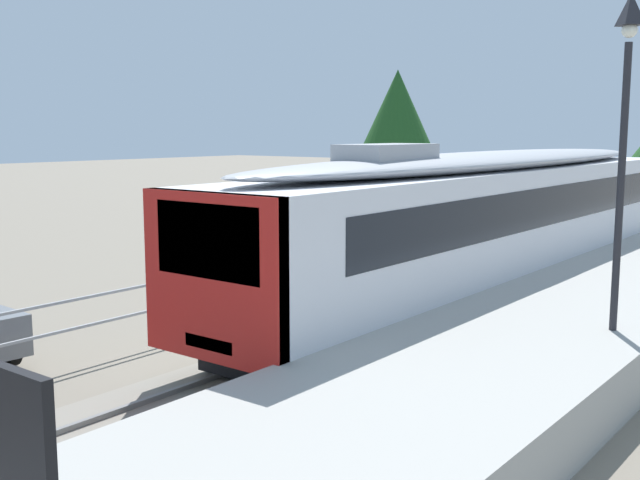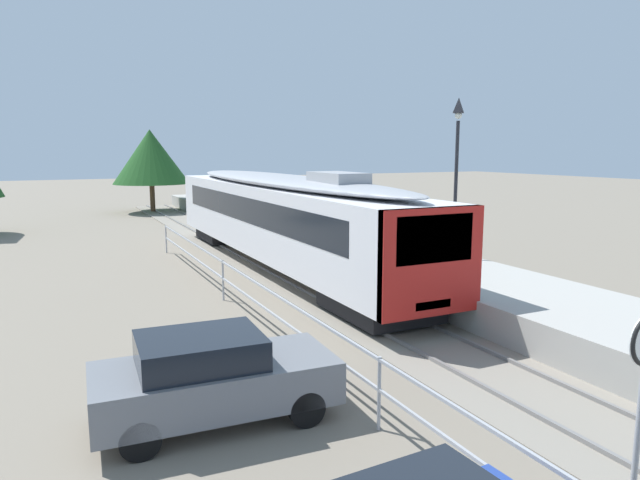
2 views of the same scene
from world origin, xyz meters
name	(u,v)px [view 2 (image 2 of 2)]	position (x,y,z in m)	size (l,w,h in m)	color
ground_plane	(224,292)	(-3.00, 22.00, 0.00)	(160.00, 160.00, 0.00)	slate
track_rails	(308,282)	(0.00, 22.00, 0.03)	(3.20, 60.00, 0.14)	gray
commuter_train	(280,214)	(0.00, 24.55, 2.15)	(2.82, 19.37, 3.74)	silver
station_platform	(388,262)	(3.25, 22.00, 0.45)	(3.90, 60.00, 0.90)	#A8A59E
platform_lamp_mid_platform	(457,148)	(4.46, 19.79, 4.62)	(0.34, 0.34, 5.35)	#232328
carpark_fence	(379,377)	(-3.30, 12.00, 0.91)	(0.06, 36.06, 1.25)	#9EA0A5
parked_hatchback_grey	(213,377)	(-5.66, 13.47, 0.79)	(4.08, 1.96, 1.53)	slate
tree_behind_carpark	(151,157)	(-0.92, 47.75, 4.07)	(5.51, 5.51, 6.05)	brown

